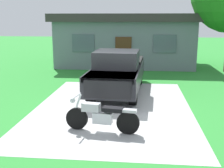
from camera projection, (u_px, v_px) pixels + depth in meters
ground_plane at (113, 108)px, 10.78m from camera, size 80.00×80.00×0.00m
driveway_pad at (113, 107)px, 10.78m from camera, size 5.68×8.28×0.01m
motorcycle at (101, 116)px, 8.43m from camera, size 2.20×0.71×1.09m
pickup_truck at (118, 71)px, 12.85m from camera, size 2.31×5.72×1.90m
neighbor_house at (126, 39)px, 20.33m from camera, size 9.60×5.60×3.50m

